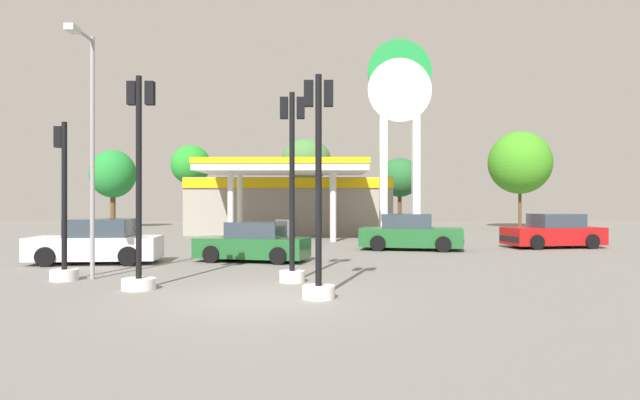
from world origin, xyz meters
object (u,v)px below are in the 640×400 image
(traffic_signal_0, at_px, (292,207))
(tree_1, at_px, (191,165))
(traffic_signal_1, at_px, (64,235))
(car_2, at_px, (253,243))
(traffic_signal_2, at_px, (319,214))
(corner_streetlamp, at_px, (89,131))
(car_0, at_px, (410,233))
(traffic_signal_3, at_px, (139,215))
(tree_0, at_px, (113,174))
(tree_3, at_px, (400,178))
(car_1, at_px, (97,243))
(tree_4, at_px, (520,163))
(station_pole_sign, at_px, (400,114))
(car_3, at_px, (553,232))
(tree_2, at_px, (306,161))

(traffic_signal_0, bearing_deg, tree_1, 108.51)
(traffic_signal_1, bearing_deg, car_2, 46.20)
(traffic_signal_0, height_order, traffic_signal_2, traffic_signal_0)
(traffic_signal_2, relative_size, corner_streetlamp, 0.74)
(car_0, height_order, traffic_signal_0, traffic_signal_0)
(traffic_signal_3, height_order, tree_1, tree_1)
(tree_0, xyz_separation_m, tree_3, (22.67, 0.68, -0.26))
(car_2, bearing_deg, corner_streetlamp, -129.49)
(car_1, bearing_deg, car_2, 7.52)
(traffic_signal_1, distance_m, tree_4, 35.65)
(station_pole_sign, height_order, tree_0, station_pole_sign)
(corner_streetlamp, bearing_deg, station_pole_sign, 56.86)
(traffic_signal_0, distance_m, tree_3, 30.42)
(tree_3, bearing_deg, car_1, -118.47)
(car_0, distance_m, tree_1, 24.14)
(traffic_signal_3, height_order, tree_0, tree_0)
(car_1, distance_m, tree_4, 33.23)
(car_0, bearing_deg, tree_0, 136.34)
(car_1, xyz_separation_m, tree_0, (-8.91, 24.70, 3.52))
(car_3, relative_size, tree_3, 0.82)
(station_pole_sign, xyz_separation_m, traffic_signal_2, (-4.34, -18.81, -5.11))
(car_1, xyz_separation_m, corner_streetlamp, (1.42, -3.94, 3.31))
(traffic_signal_1, bearing_deg, traffic_signal_3, -30.17)
(tree_2, bearing_deg, car_0, -75.48)
(car_0, xyz_separation_m, car_2, (-6.24, -4.56, -0.08))
(car_1, xyz_separation_m, tree_1, (-2.67, 24.36, 4.19))
(traffic_signal_1, height_order, tree_4, tree_4)
(traffic_signal_0, bearing_deg, traffic_signal_3, -160.82)
(traffic_signal_1, distance_m, tree_0, 30.41)
(car_2, xyz_separation_m, tree_4, (17.53, 23.12, 4.41))
(tree_0, bearing_deg, traffic_signal_2, -62.19)
(car_1, xyz_separation_m, tree_4, (22.76, 23.81, 4.35))
(traffic_signal_1, relative_size, traffic_signal_3, 0.83)
(traffic_signal_3, height_order, corner_streetlamp, corner_streetlamp)
(car_1, bearing_deg, station_pole_sign, 45.58)
(tree_4, height_order, corner_streetlamp, tree_4)
(traffic_signal_0, distance_m, tree_4, 32.33)
(traffic_signal_1, bearing_deg, station_pole_sign, 55.31)
(car_0, bearing_deg, traffic_signal_2, -108.03)
(car_0, relative_size, traffic_signal_3, 0.90)
(station_pole_sign, distance_m, car_1, 18.19)
(car_1, height_order, car_3, car_3)
(car_0, height_order, traffic_signal_3, traffic_signal_3)
(car_2, bearing_deg, car_1, -172.48)
(traffic_signal_2, height_order, tree_4, tree_4)
(car_0, height_order, traffic_signal_2, traffic_signal_2)
(car_0, distance_m, tree_0, 28.39)
(car_1, xyz_separation_m, tree_2, (6.31, 25.18, 4.61))
(tree_0, relative_size, tree_2, 0.87)
(tree_3, xyz_separation_m, corner_streetlamp, (-12.34, -29.31, 0.05))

